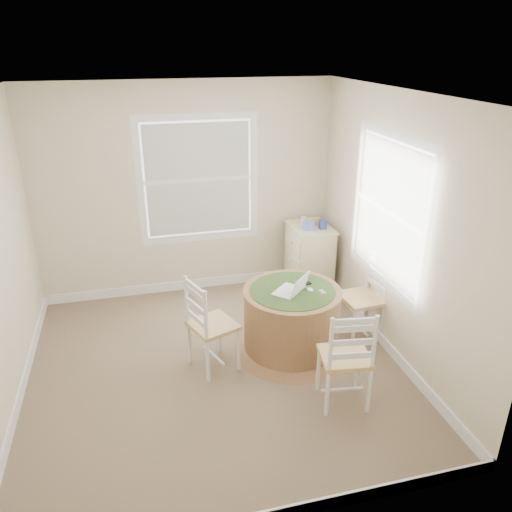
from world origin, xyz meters
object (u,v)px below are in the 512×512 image
object	(u,v)px
chair_near	(345,356)
round_table	(291,318)
chair_left	(213,325)
laptop	(291,290)
chair_right	(361,298)
corner_chest	(309,258)

from	to	relation	value
chair_near	round_table	bearing A→B (deg)	-68.68
chair_left	laptop	xyz separation A→B (m)	(0.79, 0.03, 0.26)
chair_near	chair_left	bearing A→B (deg)	-29.64
round_table	laptop	distance (m)	0.35
chair_near	chair_right	bearing A→B (deg)	-114.15
chair_near	chair_right	world-z (taller)	same
round_table	chair_right	xyz separation A→B (m)	(0.80, 0.07, 0.09)
round_table	corner_chest	xyz separation A→B (m)	(0.65, 1.28, 0.05)
round_table	corner_chest	distance (m)	1.44
chair_left	chair_right	bearing A→B (deg)	-105.62
laptop	corner_chest	world-z (taller)	laptop
chair_left	chair_right	distance (m)	1.63
chair_left	chair_near	distance (m)	1.30
chair_near	corner_chest	world-z (taller)	chair_near
laptop	chair_right	bearing A→B (deg)	142.90
round_table	chair_near	distance (m)	0.90
laptop	chair_left	bearing A→B (deg)	-41.97
round_table	chair_left	xyz separation A→B (m)	(-0.82, -0.07, 0.09)
chair_right	laptop	bearing A→B (deg)	-86.90
round_table	chair_right	size ratio (longest dim) A/B	1.23
chair_left	corner_chest	xyz separation A→B (m)	(1.47, 1.35, -0.04)
chair_right	corner_chest	xyz separation A→B (m)	(-0.15, 1.21, -0.04)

